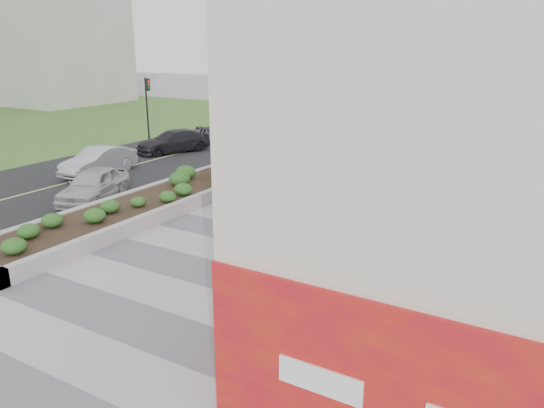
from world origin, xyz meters
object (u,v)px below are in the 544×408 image
at_px(traffic_signal_near, 270,107).
at_px(car_silver, 99,161).
at_px(traffic_signal_far, 147,100).
at_px(car_white, 94,185).
at_px(car_dark, 173,141).
at_px(planter, 177,191).
at_px(skateboarder, 320,192).

xyz_separation_m(traffic_signal_near, car_silver, (-4.73, -8.90, -2.07)).
height_order(traffic_signal_far, car_white, traffic_signal_far).
bearing_deg(car_dark, planter, -24.99).
bearing_deg(car_silver, traffic_signal_near, 58.34).
height_order(traffic_signal_near, car_silver, traffic_signal_near).
relative_size(traffic_signal_far, car_silver, 1.00).
bearing_deg(car_white, planter, 10.95).
distance_m(traffic_signal_far, car_dark, 4.89).
xyz_separation_m(traffic_signal_near, traffic_signal_far, (-9.20, -0.50, 0.00)).
bearing_deg(traffic_signal_near, car_dark, -154.07).
xyz_separation_m(traffic_signal_near, car_white, (-1.27, -12.28, -2.07)).
bearing_deg(skateboarder, car_silver, 168.40).
height_order(planter, skateboarder, skateboarder).
xyz_separation_m(planter, car_silver, (-6.46, 1.60, 0.27)).
distance_m(car_white, car_dark, 10.51).
distance_m(planter, traffic_signal_far, 15.00).
distance_m(planter, traffic_signal_near, 10.90).
xyz_separation_m(car_silver, car_dark, (-0.58, 6.32, -0.03)).
distance_m(traffic_signal_far, car_white, 14.35).
xyz_separation_m(traffic_signal_far, car_silver, (4.47, -8.40, -2.07)).
bearing_deg(car_white, traffic_signal_far, 104.18).
relative_size(traffic_signal_near, car_white, 1.03).
bearing_deg(car_white, traffic_signal_near, 64.33).
height_order(traffic_signal_near, traffic_signal_far, same).
xyz_separation_m(traffic_signal_near, car_dark, (-5.31, -2.58, -2.10)).
distance_m(traffic_signal_near, skateboarder, 11.50).
bearing_deg(planter, traffic_signal_near, 99.35).
relative_size(planter, skateboarder, 12.59).
relative_size(planter, car_dark, 3.93).
relative_size(traffic_signal_far, car_dark, 0.92).
relative_size(car_silver, car_dark, 0.92).
distance_m(planter, car_silver, 6.66).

